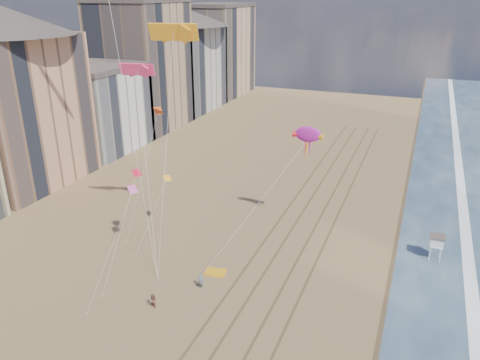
% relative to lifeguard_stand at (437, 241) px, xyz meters
% --- Properties ---
extents(wet_sand, '(260.00, 260.00, 0.00)m').
position_rel_lifeguard_stand_xyz_m(wet_sand, '(-0.32, 7.14, -2.44)').
color(wet_sand, '#42301E').
rests_on(wet_sand, ground).
extents(foam, '(260.00, 260.00, 0.00)m').
position_rel_lifeguard_stand_xyz_m(foam, '(3.88, 7.14, -2.43)').
color(foam, white).
rests_on(foam, ground).
extents(tracks, '(7.68, 120.00, 0.01)m').
position_rel_lifeguard_stand_xyz_m(tracks, '(-16.77, -2.86, -2.43)').
color(tracks, brown).
rests_on(tracks, ground).
extents(buildings, '(34.72, 131.35, 29.00)m').
position_rel_lifeguard_stand_xyz_m(buildings, '(-65.05, 32.73, 11.11)').
color(buildings, '#C6B284').
rests_on(buildings, ground).
extents(lifeguard_stand, '(1.75, 1.75, 3.16)m').
position_rel_lifeguard_stand_xyz_m(lifeguard_stand, '(0.00, 0.00, 0.00)').
color(lifeguard_stand, white).
rests_on(lifeguard_stand, ground).
extents(grounded_kite, '(2.49, 1.75, 0.26)m').
position_rel_lifeguard_stand_xyz_m(grounded_kite, '(-23.34, -12.72, -2.31)').
color(grounded_kite, orange).
rests_on(grounded_kite, ground).
extents(show_kite, '(5.94, 8.72, 22.37)m').
position_rel_lifeguard_stand_xyz_m(show_kite, '(-16.63, 0.95, 11.14)').
color(show_kite, '#A7198B').
rests_on(show_kite, ground).
extents(kite_flyer_a, '(0.74, 0.58, 1.77)m').
position_rel_lifeguard_stand_xyz_m(kite_flyer_a, '(-23.58, -15.96, -1.55)').
color(kite_flyer_a, slate).
rests_on(kite_flyer_a, ground).
extents(kite_flyer_b, '(1.02, 0.93, 1.70)m').
position_rel_lifeguard_stand_xyz_m(kite_flyer_b, '(-26.57, -20.90, -1.59)').
color(kite_flyer_b, brown).
rests_on(kite_flyer_b, ground).
extents(small_kites, '(3.91, 10.68, 8.65)m').
position_rel_lifeguard_stand_xyz_m(small_kites, '(-34.03, -8.37, 8.55)').
color(small_kites, red).
rests_on(small_kites, ground).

